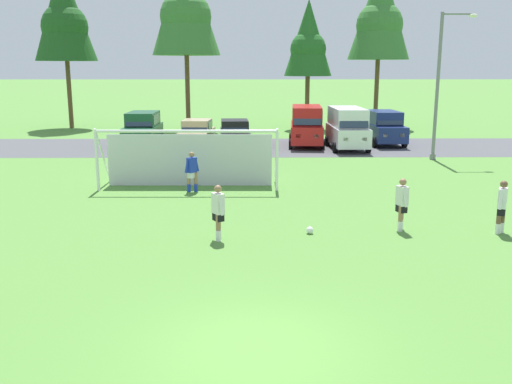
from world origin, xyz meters
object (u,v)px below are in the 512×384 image
parked_car_slot_left (197,133)px  soccer_ball (310,230)px  parked_car_slot_far_left (143,129)px  parked_car_slot_center_right (347,127)px  player_striker_near (192,172)px  parked_car_slot_right (384,127)px  player_winger_left (502,207)px  soccer_goal (189,156)px  street_lamp (441,85)px  parked_car_slot_center_left (235,134)px  player_midfield_center (402,204)px  parked_car_slot_center (307,125)px  player_defender_far (218,213)px

parked_car_slot_left → soccer_ball: bearing=-74.7°
parked_car_slot_far_left → parked_car_slot_center_right: size_ratio=0.95×
player_striker_near → parked_car_slot_center_right: parked_car_slot_center_right is taller
parked_car_slot_left → parked_car_slot_right: parked_car_slot_right is taller
player_striker_near → parked_car_slot_right: parked_car_slot_right is taller
soccer_ball → player_winger_left: size_ratio=0.13×
soccer_goal → parked_car_slot_center_right: soccer_goal is taller
player_winger_left → street_lamp: street_lamp is taller
soccer_ball → parked_car_slot_right: bearing=71.0°
parked_car_slot_far_left → parked_car_slot_center_left: 5.90m
soccer_ball → player_striker_near: size_ratio=0.13×
player_midfield_center → parked_car_slot_center: 19.08m
player_midfield_center → parked_car_slot_center_left: bearing=107.1°
parked_car_slot_left → player_winger_left: bearing=-59.8°
parked_car_slot_center_right → player_winger_left: bearing=-84.7°
parked_car_slot_far_left → parked_car_slot_right: (15.53, 0.67, 0.00)m
soccer_goal → player_midfield_center: bearing=-42.3°
soccer_goal → parked_car_slot_center_right: bearing=52.1°
player_midfield_center → parked_car_slot_center_left: (-5.63, 18.31, 0.05)m
soccer_ball → soccer_goal: size_ratio=0.03×
player_midfield_center → parked_car_slot_left: size_ratio=0.38×
player_defender_far → player_striker_near: bearing=102.3°
parked_car_slot_center → parked_car_slot_center_left: bearing=-170.8°
street_lamp → player_defender_far: bearing=-127.5°
player_striker_near → parked_car_slot_center_left: size_ratio=0.38×
player_midfield_center → player_winger_left: bearing=-6.9°
player_winger_left → parked_car_slot_center_left: (-8.58, 18.66, 0.05)m
soccer_ball → soccer_goal: bearing=122.3°
player_striker_near → parked_car_slot_right: bearing=51.9°
parked_car_slot_far_left → parked_car_slot_center_left: bearing=-6.9°
player_defender_far → parked_car_slot_far_left: bearing=106.4°
player_midfield_center → parked_car_slot_far_left: (-11.49, 19.01, 0.29)m
player_midfield_center → parked_car_slot_left: bearing=113.4°
parked_car_slot_left → parked_car_slot_center: bearing=4.5°
player_midfield_center → player_winger_left: size_ratio=1.00×
parked_car_slot_center_left → parked_car_slot_far_left: bearing=173.1°
parked_car_slot_center → parked_car_slot_right: 5.16m
parked_car_slot_center → street_lamp: 8.97m
player_winger_left → parked_car_slot_left: parked_car_slot_left is taller
parked_car_slot_left → parked_car_slot_center_right: (9.30, -0.96, 0.47)m
parked_car_slot_center_right → street_lamp: bearing=-43.3°
parked_car_slot_right → parked_car_slot_left: bearing=-174.4°
player_midfield_center → street_lamp: street_lamp is taller
soccer_goal → player_striker_near: (0.21, -1.01, -0.47)m
player_winger_left → street_lamp: size_ratio=0.21×
parked_car_slot_left → parked_car_slot_center: (6.94, 0.55, 0.47)m
soccer_goal → player_winger_left: (10.18, -6.94, -0.47)m
parked_car_slot_right → player_winger_left: bearing=-93.1°
parked_car_slot_right → street_lamp: 6.92m
player_midfield_center → street_lamp: size_ratio=0.21×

